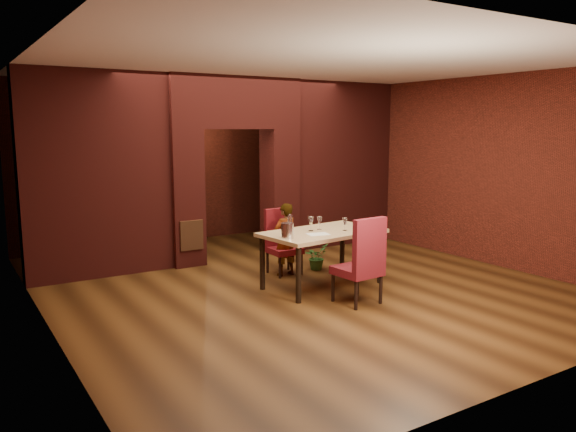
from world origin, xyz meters
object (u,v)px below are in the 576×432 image
wine_bucket (287,231)px  water_bottle (290,224)px  chair_near (357,260)px  chair_far (284,242)px  wine_glass_b (320,223)px  potted_plant (316,257)px  person_seated (285,240)px  wine_glass_c (345,224)px  wine_glass_a (311,224)px  dining_table (322,259)px

wine_bucket → water_bottle: size_ratio=0.77×
chair_near → water_bottle: 1.16m
chair_far → wine_glass_b: bearing=-79.7°
potted_plant → person_seated: bearing=-177.1°
chair_near → wine_glass_c: bearing=-120.3°
wine_bucket → water_bottle: water_bottle is taller
wine_glass_c → wine_glass_b: bearing=136.5°
wine_glass_c → potted_plant: bearing=78.7°
chair_far → potted_plant: chair_far is taller
chair_near → person_seated: chair_near is taller
person_seated → wine_glass_b: bearing=96.3°
chair_near → wine_glass_b: (0.09, 1.00, 0.34)m
wine_glass_a → potted_plant: bearing=49.9°
wine_glass_a → wine_glass_b: 0.18m
wine_glass_c → wine_bucket: wine_bucket is taller
wine_glass_a → water_bottle: bearing=174.0°
chair_far → wine_glass_b: size_ratio=5.34×
chair_far → chair_near: chair_near is taller
wine_glass_a → potted_plant: size_ratio=0.50×
chair_near → wine_bucket: (-0.65, 0.71, 0.35)m
wine_bucket → wine_glass_a: bearing=25.2°
dining_table → person_seated: size_ratio=1.54×
chair_far → wine_glass_a: bearing=-92.2°
wine_glass_a → wine_glass_b: wine_glass_a is taller
wine_glass_c → person_seated: bearing=114.0°
wine_bucket → water_bottle: bearing=52.6°
dining_table → potted_plant: bearing=53.8°
person_seated → wine_glass_b: 0.81m
person_seated → water_bottle: (-0.35, -0.70, 0.39)m
person_seated → wine_bucket: size_ratio=5.49×
wine_glass_b → water_bottle: water_bottle is taller
person_seated → wine_bucket: (-0.59, -1.00, 0.36)m
chair_far → dining_table: bearing=-82.0°
wine_glass_b → wine_glass_c: wine_glass_b is taller
wine_glass_a → wine_bucket: 0.64m
person_seated → potted_plant: (0.63, 0.03, -0.36)m
water_bottle → wine_glass_b: bearing=-1.3°
chair_far → chair_near: bearing=-88.0°
wine_glass_b → chair_far: bearing=99.3°
chair_near → person_seated: (-0.07, 1.71, -0.01)m
chair_far → person_seated: person_seated is taller
chair_near → potted_plant: (0.56, 1.75, -0.37)m
chair_far → wine_glass_c: 1.19m
wine_glass_a → chair_near: bearing=-85.4°
wine_glass_b → water_bottle: size_ratio=0.71×
wine_glass_a → wine_glass_b: (0.17, 0.02, -0.01)m
dining_table → wine_glass_a: bearing=144.9°
wine_glass_c → potted_plant: (0.20, 1.00, -0.71)m
person_seated → wine_glass_a: size_ratio=5.39×
chair_near → wine_glass_b: chair_near is taller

